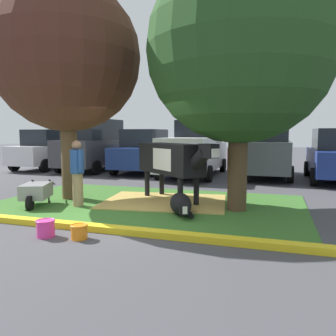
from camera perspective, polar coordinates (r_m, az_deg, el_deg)
ground_plane at (r=7.32m, az=-7.49°, el=-8.74°), size 80.00×80.00×0.00m
grass_island at (r=8.82m, az=-3.65°, el=-6.10°), size 7.93×4.75×0.02m
curb_yellow at (r=6.59m, az=-11.80°, el=-9.97°), size 9.13×0.24×0.12m
hay_bedding at (r=9.01m, az=-0.58°, el=-5.74°), size 3.48×2.79×0.04m
shade_tree_left at (r=9.94m, az=-16.94°, el=17.53°), size 4.03×4.03×5.92m
shade_tree_right at (r=8.26m, az=12.16°, el=19.08°), size 4.31×4.31×5.92m
cow_holstein at (r=8.92m, az=0.73°, el=1.48°), size 2.62×2.33×1.61m
calf_lying at (r=7.69m, az=2.20°, el=-6.15°), size 0.87×1.32×0.48m
person_handler at (r=8.66m, az=-15.19°, el=-0.54°), size 0.44×0.36×1.67m
person_visitor_near at (r=8.92m, az=11.12°, el=-0.22°), size 0.34×0.47×1.68m
wheelbarrow at (r=9.09m, az=-21.58°, el=-3.73°), size 1.01×1.59×0.63m
bucket_pink at (r=6.47m, az=-20.12°, el=-9.57°), size 0.34×0.34×0.31m
bucket_orange at (r=6.17m, az=-14.87°, el=-10.40°), size 0.31×0.31×0.26m
hatchback_white at (r=18.44m, az=-19.75°, el=2.94°), size 2.04×4.41×2.02m
suv_dark_grey at (r=16.88m, az=-12.48°, el=3.87°), size 2.15×4.61×2.52m
sedan_red at (r=15.76m, az=-3.96°, el=2.82°), size 2.04×4.41×2.02m
pickup_truck_maroon at (r=14.68m, az=4.54°, el=3.09°), size 2.25×5.41×2.42m
suv_black at (r=14.63m, az=16.35°, el=3.46°), size 2.15×4.61×2.52m
sedan_blue at (r=14.28m, az=26.75°, el=1.86°), size 2.04×4.41×2.02m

